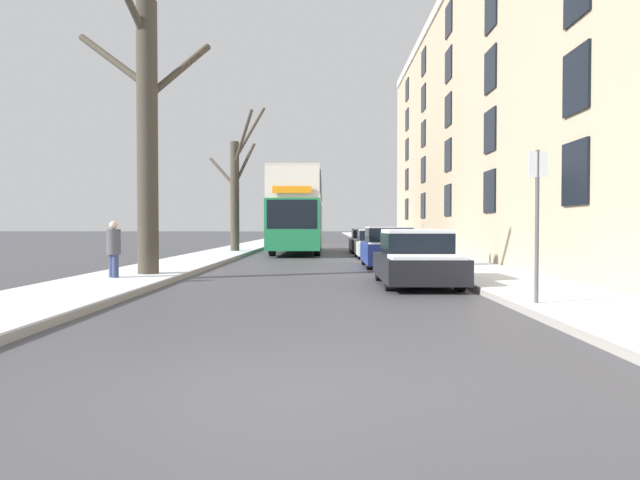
% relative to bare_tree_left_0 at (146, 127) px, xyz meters
% --- Properties ---
extents(ground_plane, '(320.00, 320.00, 0.00)m').
position_rel_bare_tree_left_0_xyz_m(ground_plane, '(4.65, -10.69, -4.22)').
color(ground_plane, '#424247').
extents(sidewalk_left, '(2.67, 130.00, 0.16)m').
position_rel_bare_tree_left_0_xyz_m(sidewalk_left, '(-0.33, 42.31, -4.14)').
color(sidewalk_left, gray).
rests_on(sidewalk_left, ground).
extents(sidewalk_right, '(2.67, 130.00, 0.16)m').
position_rel_bare_tree_left_0_xyz_m(sidewalk_right, '(9.63, 42.31, -4.14)').
color(sidewalk_right, gray).
rests_on(sidewalk_right, ground).
extents(terrace_facade_right, '(9.10, 40.47, 13.70)m').
position_rel_bare_tree_left_0_xyz_m(terrace_facade_right, '(15.46, 12.18, 2.64)').
color(terrace_facade_right, tan).
rests_on(terrace_facade_right, ground).
extents(bare_tree_left_0, '(4.06, 3.64, 9.39)m').
position_rel_bare_tree_left_0_xyz_m(bare_tree_left_0, '(0.00, 0.00, 0.00)').
color(bare_tree_left_0, '#423A30').
rests_on(bare_tree_left_0, ground).
extents(bare_tree_left_1, '(3.27, 3.73, 8.00)m').
position_rel_bare_tree_left_0_xyz_m(bare_tree_left_1, '(0.15, 14.74, -0.72)').
color(bare_tree_left_1, '#423A30').
rests_on(bare_tree_left_1, ground).
extents(double_decker_bus, '(2.59, 11.07, 4.37)m').
position_rel_bare_tree_left_0_xyz_m(double_decker_bus, '(3.43, 15.74, -1.75)').
color(double_decker_bus, '#1E7A47').
rests_on(double_decker_bus, ground).
extents(parked_car_0, '(1.82, 4.09, 1.40)m').
position_rel_bare_tree_left_0_xyz_m(parked_car_0, '(7.24, -1.54, -3.58)').
color(parked_car_0, black).
rests_on(parked_car_0, ground).
extents(parked_car_1, '(1.78, 4.26, 1.45)m').
position_rel_bare_tree_left_0_xyz_m(parked_car_1, '(7.24, 4.80, -3.54)').
color(parked_car_1, navy).
rests_on(parked_car_1, ground).
extents(parked_car_2, '(1.71, 4.05, 1.33)m').
position_rel_bare_tree_left_0_xyz_m(parked_car_2, '(7.24, 10.82, -3.60)').
color(parked_car_2, silver).
rests_on(parked_car_2, ground).
extents(parked_car_3, '(1.81, 4.15, 1.33)m').
position_rel_bare_tree_left_0_xyz_m(parked_car_3, '(7.24, 16.15, -3.60)').
color(parked_car_3, black).
rests_on(parked_car_3, ground).
extents(pedestrian_left_sidewalk, '(0.35, 0.35, 1.61)m').
position_rel_bare_tree_left_0_xyz_m(pedestrian_left_sidewalk, '(-0.45, -1.23, -3.34)').
color(pedestrian_left_sidewalk, navy).
rests_on(pedestrian_left_sidewalk, ground).
extents(street_sign_post, '(0.32, 0.07, 2.77)m').
position_rel_bare_tree_left_0_xyz_m(street_sign_post, '(8.60, -5.98, -2.64)').
color(street_sign_post, '#4C4F54').
rests_on(street_sign_post, ground).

